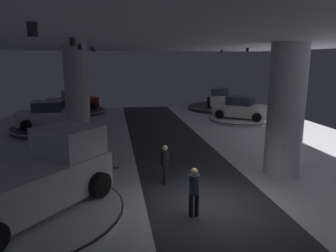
# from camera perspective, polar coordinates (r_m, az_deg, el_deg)

# --- Properties ---
(ground) EXTENTS (24.00, 44.00, 0.06)m
(ground) POSITION_cam_1_polar(r_m,az_deg,el_deg) (11.18, 7.75, -13.94)
(ground) COLOR silver
(ceiling_with_spotlights) EXTENTS (24.00, 44.00, 0.39)m
(ceiling_with_spotlights) POSITION_cam_1_polar(r_m,az_deg,el_deg) (10.07, 8.69, 15.89)
(ceiling_with_spotlights) COLOR silver
(column_right) EXTENTS (1.49, 1.49, 5.50)m
(column_right) POSITION_cam_1_polar(r_m,az_deg,el_deg) (13.93, 20.45, 2.64)
(column_right) COLOR silver
(column_right) RESTS_ON ground
(column_left) EXTENTS (1.11, 1.11, 5.50)m
(column_left) POSITION_cam_1_polar(r_m,az_deg,el_deg) (15.63, -15.96, 3.91)
(column_left) COLOR #ADADB2
(column_left) RESTS_ON ground
(display_platform_deep_right) EXTENTS (6.08, 6.08, 0.35)m
(display_platform_deep_right) POSITION_cam_1_polar(r_m,az_deg,el_deg) (30.98, 9.15, 3.37)
(display_platform_deep_right) COLOR #333338
(display_platform_deep_right) RESTS_ON ground
(display_car_deep_right) EXTENTS (3.11, 4.53, 1.71)m
(display_car_deep_right) POSITION_cam_1_polar(r_m,az_deg,el_deg) (30.83, 9.21, 5.05)
(display_car_deep_right) COLOR silver
(display_car_deep_right) RESTS_ON display_platform_deep_right
(display_platform_far_right) EXTENTS (5.04, 5.04, 0.23)m
(display_platform_far_right) POSITION_cam_1_polar(r_m,az_deg,el_deg) (25.53, 13.01, 1.18)
(display_platform_far_right) COLOR silver
(display_platform_far_right) RESTS_ON ground
(display_car_far_right) EXTENTS (4.42, 4.01, 1.71)m
(display_car_far_right) POSITION_cam_1_polar(r_m,az_deg,el_deg) (25.39, 13.04, 3.11)
(display_car_far_right) COLOR silver
(display_car_far_right) RESTS_ON display_platform_far_right
(display_platform_far_left) EXTENTS (5.40, 5.40, 0.32)m
(display_platform_far_left) POSITION_cam_1_polar(r_m,az_deg,el_deg) (22.89, -20.15, -0.39)
(display_platform_far_left) COLOR #333338
(display_platform_far_left) RESTS_ON ground
(display_car_far_left) EXTENTS (4.31, 2.38, 1.71)m
(display_car_far_left) POSITION_cam_1_polar(r_m,az_deg,el_deg) (22.72, -20.40, 1.84)
(display_car_far_left) COLOR silver
(display_car_far_left) RESTS_ON display_platform_far_left
(display_platform_near_left) EXTENTS (5.68, 5.68, 0.33)m
(display_platform_near_left) POSITION_cam_1_polar(r_m,az_deg,el_deg) (10.85, -23.63, -14.54)
(display_platform_near_left) COLOR silver
(display_platform_near_left) RESTS_ON ground
(pickup_truck_near_left) EXTENTS (5.03, 5.40, 2.30)m
(pickup_truck_near_left) POSITION_cam_1_polar(r_m,az_deg,el_deg) (10.60, -22.72, -8.73)
(pickup_truck_near_left) COLOR silver
(pickup_truck_near_left) RESTS_ON display_platform_near_left
(display_platform_deep_left) EXTENTS (5.65, 5.65, 0.32)m
(display_platform_deep_left) POSITION_cam_1_polar(r_m,az_deg,el_deg) (29.58, -16.65, 2.55)
(display_platform_deep_left) COLOR #333338
(display_platform_deep_left) RESTS_ON ground
(display_car_deep_left) EXTENTS (4.57, 3.33, 1.71)m
(display_car_deep_left) POSITION_cam_1_polar(r_m,az_deg,el_deg) (29.45, -16.70, 4.30)
(display_car_deep_left) COLOR maroon
(display_car_deep_left) RESTS_ON display_platform_deep_left
(visitor_walking_near) EXTENTS (0.32, 0.32, 1.59)m
(visitor_walking_near) POSITION_cam_1_polar(r_m,az_deg,el_deg) (12.37, -0.55, -6.53)
(visitor_walking_near) COLOR black
(visitor_walking_near) RESTS_ON ground
(visitor_walking_far) EXTENTS (0.32, 0.32, 1.59)m
(visitor_walking_far) POSITION_cam_1_polar(r_m,az_deg,el_deg) (10.00, 4.74, -11.27)
(visitor_walking_far) COLOR black
(visitor_walking_far) RESTS_ON ground
(stanchion_a) EXTENTS (0.28, 0.28, 1.01)m
(stanchion_a) POSITION_cam_1_polar(r_m,az_deg,el_deg) (14.45, -9.43, -6.14)
(stanchion_a) COLOR #333338
(stanchion_a) RESTS_ON ground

